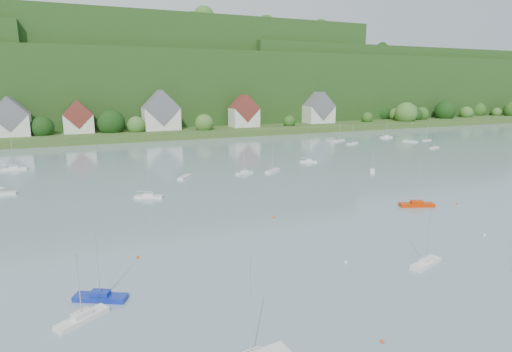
# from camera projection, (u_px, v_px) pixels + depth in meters

# --- Properties ---
(far_shore_strip) EXTENTS (600.00, 60.00, 3.00)m
(far_shore_strip) POSITION_uv_depth(u_px,v_px,m) (147.00, 131.00, 201.77)
(far_shore_strip) COLOR #2E4C1C
(far_shore_strip) RESTS_ON ground
(forested_ridge) EXTENTS (620.00, 181.22, 69.89)m
(forested_ridge) POSITION_uv_depth(u_px,v_px,m) (128.00, 85.00, 258.89)
(forested_ridge) COLOR #173912
(forested_ridge) RESTS_ON ground
(village_building_0) EXTENTS (14.00, 10.40, 16.00)m
(village_building_0) POSITION_uv_depth(u_px,v_px,m) (11.00, 120.00, 167.21)
(village_building_0) COLOR silver
(village_building_0) RESTS_ON far_shore_strip
(village_building_1) EXTENTS (12.00, 9.36, 14.00)m
(village_building_1) POSITION_uv_depth(u_px,v_px,m) (78.00, 119.00, 178.79)
(village_building_1) COLOR silver
(village_building_1) RESTS_ON far_shore_strip
(village_building_2) EXTENTS (16.00, 11.44, 18.00)m
(village_building_2) POSITION_uv_depth(u_px,v_px,m) (161.00, 114.00, 191.05)
(village_building_2) COLOR silver
(village_building_2) RESTS_ON far_shore_strip
(village_building_3) EXTENTS (13.00, 10.40, 15.50)m
(village_building_3) POSITION_uv_depth(u_px,v_px,m) (244.00, 113.00, 204.84)
(village_building_3) COLOR silver
(village_building_3) RESTS_ON far_shore_strip
(village_building_4) EXTENTS (15.00, 10.40, 16.50)m
(village_building_4) POSITION_uv_depth(u_px,v_px,m) (319.00, 110.00, 225.72)
(village_building_4) COLOR silver
(village_building_4) RESTS_ON far_shore_strip
(near_sailboat_1) EXTENTS (5.93, 4.17, 7.89)m
(near_sailboat_1) POSITION_uv_depth(u_px,v_px,m) (100.00, 296.00, 46.33)
(near_sailboat_1) COLOR #122796
(near_sailboat_1) RESTS_ON ground
(near_sailboat_3) EXTENTS (5.81, 3.21, 7.56)m
(near_sailboat_3) POSITION_uv_depth(u_px,v_px,m) (426.00, 262.00, 55.24)
(near_sailboat_3) COLOR silver
(near_sailboat_3) RESTS_ON ground
(near_sailboat_5) EXTENTS (6.87, 4.09, 8.97)m
(near_sailboat_5) POSITION_uv_depth(u_px,v_px,m) (417.00, 204.00, 81.88)
(near_sailboat_5) COLOR #C02D02
(near_sailboat_5) RESTS_ON ground
(near_sailboat_6) EXTENTS (5.39, 4.16, 7.30)m
(near_sailboat_6) POSITION_uv_depth(u_px,v_px,m) (82.00, 317.00, 42.19)
(near_sailboat_6) COLOR silver
(near_sailboat_6) RESTS_ON ground
(mooring_buoy_0) EXTENTS (0.38, 0.38, 0.38)m
(mooring_buoy_0) POSITION_uv_depth(u_px,v_px,m) (382.00, 343.00, 38.77)
(mooring_buoy_0) COLOR #DC4911
(mooring_buoy_0) RESTS_ON ground
(mooring_buoy_1) EXTENTS (0.41, 0.41, 0.41)m
(mooring_buoy_1) POSITION_uv_depth(u_px,v_px,m) (346.00, 263.00, 55.99)
(mooring_buoy_1) COLOR white
(mooring_buoy_1) RESTS_ON ground
(mooring_buoy_2) EXTENTS (0.40, 0.40, 0.40)m
(mooring_buoy_2) POSITION_uv_depth(u_px,v_px,m) (457.00, 204.00, 83.57)
(mooring_buoy_2) COLOR #DC4911
(mooring_buoy_2) RESTS_ON ground
(mooring_buoy_3) EXTENTS (0.46, 0.46, 0.46)m
(mooring_buoy_3) POSITION_uv_depth(u_px,v_px,m) (274.00, 218.00, 74.91)
(mooring_buoy_3) COLOR #DC4911
(mooring_buoy_3) RESTS_ON ground
(mooring_buoy_4) EXTENTS (0.45, 0.45, 0.45)m
(mooring_buoy_4) POSITION_uv_depth(u_px,v_px,m) (484.00, 236.00, 66.02)
(mooring_buoy_4) COLOR white
(mooring_buoy_4) RESTS_ON ground
(mooring_buoy_5) EXTENTS (0.43, 0.43, 0.43)m
(mooring_buoy_5) POSITION_uv_depth(u_px,v_px,m) (138.00, 258.00, 57.73)
(mooring_buoy_5) COLOR #DC4911
(mooring_buoy_5) RESTS_ON ground
(far_sailboat_cluster) EXTENTS (201.46, 72.18, 8.71)m
(far_sailboat_cluster) POSITION_uv_depth(u_px,v_px,m) (221.00, 160.00, 130.44)
(far_sailboat_cluster) COLOR silver
(far_sailboat_cluster) RESTS_ON ground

